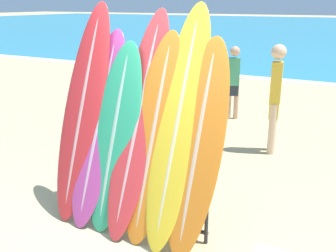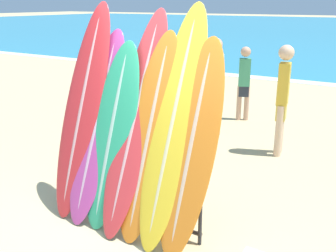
{
  "view_description": "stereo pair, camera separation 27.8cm",
  "coord_description": "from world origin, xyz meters",
  "px_view_note": "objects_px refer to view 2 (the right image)",
  "views": [
    {
      "loc": [
        1.92,
        -3.09,
        2.42
      ],
      "look_at": [
        -0.27,
        1.04,
        0.94
      ],
      "focal_mm": 42.0,
      "sensor_mm": 36.0,
      "label": 1
    },
    {
      "loc": [
        2.16,
        -2.95,
        2.42
      ],
      "look_at": [
        -0.27,
        1.04,
        0.94
      ],
      "focal_mm": 42.0,
      "sensor_mm": 36.0,
      "label": 2
    }
  ],
  "objects_px": {
    "surfboard_rack": "(131,183)",
    "surfboard_slot_5": "(173,125)",
    "surfboard_slot_2": "(112,135)",
    "surfboard_slot_1": "(97,126)",
    "surfboard_slot_3": "(135,121)",
    "surfboard_slot_4": "(149,136)",
    "person_near_water": "(244,81)",
    "person_mid_beach": "(215,83)",
    "surfboard_slot_6": "(192,147)",
    "surfboard_slot_0": "(83,109)",
    "person_far_left": "(283,97)"
  },
  "relations": [
    {
      "from": "surfboard_rack",
      "to": "surfboard_slot_5",
      "type": "relative_size",
      "value": 0.73
    },
    {
      "from": "surfboard_slot_2",
      "to": "surfboard_slot_1",
      "type": "bearing_deg",
      "value": 171.95
    },
    {
      "from": "surfboard_slot_3",
      "to": "surfboard_slot_4",
      "type": "relative_size",
      "value": 1.11
    },
    {
      "from": "surfboard_slot_5",
      "to": "person_near_water",
      "type": "distance_m",
      "value": 4.56
    },
    {
      "from": "surfboard_slot_5",
      "to": "surfboard_slot_2",
      "type": "bearing_deg",
      "value": -172.63
    },
    {
      "from": "surfboard_slot_4",
      "to": "person_near_water",
      "type": "height_order",
      "value": "surfboard_slot_4"
    },
    {
      "from": "surfboard_slot_2",
      "to": "person_mid_beach",
      "type": "height_order",
      "value": "surfboard_slot_2"
    },
    {
      "from": "surfboard_rack",
      "to": "surfboard_slot_1",
      "type": "distance_m",
      "value": 0.76
    },
    {
      "from": "surfboard_rack",
      "to": "surfboard_slot_1",
      "type": "height_order",
      "value": "surfboard_slot_1"
    },
    {
      "from": "person_near_water",
      "to": "person_mid_beach",
      "type": "bearing_deg",
      "value": -123.05
    },
    {
      "from": "surfboard_slot_3",
      "to": "surfboard_slot_4",
      "type": "bearing_deg",
      "value": -14.35
    },
    {
      "from": "surfboard_rack",
      "to": "person_near_water",
      "type": "height_order",
      "value": "person_near_water"
    },
    {
      "from": "surfboard_slot_4",
      "to": "surfboard_slot_1",
      "type": "bearing_deg",
      "value": -179.77
    },
    {
      "from": "surfboard_rack",
      "to": "surfboard_slot_4",
      "type": "distance_m",
      "value": 0.63
    },
    {
      "from": "surfboard_slot_4",
      "to": "surfboard_slot_6",
      "type": "distance_m",
      "value": 0.51
    },
    {
      "from": "surfboard_slot_0",
      "to": "surfboard_slot_2",
      "type": "xyz_separation_m",
      "value": [
        0.49,
        -0.07,
        -0.21
      ]
    },
    {
      "from": "surfboard_slot_2",
      "to": "surfboard_slot_4",
      "type": "relative_size",
      "value": 0.94
    },
    {
      "from": "surfboard_slot_0",
      "to": "surfboard_slot_3",
      "type": "height_order",
      "value": "surfboard_slot_0"
    },
    {
      "from": "person_mid_beach",
      "to": "person_far_left",
      "type": "distance_m",
      "value": 1.43
    },
    {
      "from": "surfboard_rack",
      "to": "person_far_left",
      "type": "distance_m",
      "value": 3.12
    },
    {
      "from": "surfboard_rack",
      "to": "surfboard_slot_1",
      "type": "xyz_separation_m",
      "value": [
        -0.49,
        0.04,
        0.58
      ]
    },
    {
      "from": "surfboard_slot_1",
      "to": "surfboard_slot_4",
      "type": "distance_m",
      "value": 0.72
    },
    {
      "from": "person_far_left",
      "to": "person_mid_beach",
      "type": "bearing_deg",
      "value": 64.36
    },
    {
      "from": "surfboard_slot_5",
      "to": "person_near_water",
      "type": "height_order",
      "value": "surfboard_slot_5"
    },
    {
      "from": "person_mid_beach",
      "to": "person_far_left",
      "type": "xyz_separation_m",
      "value": [
        1.37,
        -0.4,
        -0.01
      ]
    },
    {
      "from": "person_far_left",
      "to": "person_near_water",
      "type": "bearing_deg",
      "value": 28.47
    },
    {
      "from": "surfboard_slot_4",
      "to": "surfboard_slot_6",
      "type": "xyz_separation_m",
      "value": [
        0.51,
        -0.01,
        -0.02
      ]
    },
    {
      "from": "surfboard_slot_5",
      "to": "surfboard_slot_6",
      "type": "relative_size",
      "value": 1.16
    },
    {
      "from": "surfboard_slot_0",
      "to": "person_near_water",
      "type": "bearing_deg",
      "value": 85.97
    },
    {
      "from": "surfboard_slot_0",
      "to": "surfboard_slot_6",
      "type": "bearing_deg",
      "value": -1.85
    },
    {
      "from": "surfboard_slot_3",
      "to": "surfboard_slot_1",
      "type": "bearing_deg",
      "value": -173.3
    },
    {
      "from": "person_mid_beach",
      "to": "surfboard_slot_1",
      "type": "bearing_deg",
      "value": -79.19
    },
    {
      "from": "surfboard_slot_1",
      "to": "surfboard_slot_5",
      "type": "relative_size",
      "value": 0.88
    },
    {
      "from": "surfboard_slot_0",
      "to": "surfboard_slot_5",
      "type": "height_order",
      "value": "surfboard_slot_0"
    },
    {
      "from": "surfboard_slot_6",
      "to": "person_far_left",
      "type": "bearing_deg",
      "value": 88.38
    },
    {
      "from": "surfboard_slot_0",
      "to": "surfboard_slot_3",
      "type": "distance_m",
      "value": 0.74
    },
    {
      "from": "surfboard_slot_1",
      "to": "person_near_water",
      "type": "distance_m",
      "value": 4.52
    },
    {
      "from": "surfboard_slot_2",
      "to": "surfboard_slot_3",
      "type": "distance_m",
      "value": 0.32
    },
    {
      "from": "surfboard_rack",
      "to": "surfboard_slot_3",
      "type": "xyz_separation_m",
      "value": [
        0.01,
        0.1,
        0.69
      ]
    },
    {
      "from": "surfboard_rack",
      "to": "surfboard_slot_4",
      "type": "height_order",
      "value": "surfboard_slot_4"
    },
    {
      "from": "surfboard_slot_4",
      "to": "person_far_left",
      "type": "xyz_separation_m",
      "value": [
        0.59,
        2.93,
        -0.09
      ]
    },
    {
      "from": "person_near_water",
      "to": "surfboard_slot_6",
      "type": "bearing_deg",
      "value": -102.37
    },
    {
      "from": "surfboard_slot_1",
      "to": "surfboard_slot_5",
      "type": "height_order",
      "value": "surfboard_slot_5"
    },
    {
      "from": "surfboard_slot_2",
      "to": "person_near_water",
      "type": "height_order",
      "value": "surfboard_slot_2"
    },
    {
      "from": "person_mid_beach",
      "to": "surfboard_slot_2",
      "type": "bearing_deg",
      "value": -75.07
    },
    {
      "from": "surfboard_slot_3",
      "to": "person_near_water",
      "type": "bearing_deg",
      "value": 95.46
    },
    {
      "from": "surfboard_rack",
      "to": "surfboard_slot_0",
      "type": "distance_m",
      "value": 1.04
    },
    {
      "from": "surfboard_slot_0",
      "to": "surfboard_slot_3",
      "type": "relative_size",
      "value": 1.03
    },
    {
      "from": "surfboard_slot_0",
      "to": "surfboard_slot_6",
      "type": "distance_m",
      "value": 1.48
    },
    {
      "from": "surfboard_slot_1",
      "to": "surfboard_slot_2",
      "type": "xyz_separation_m",
      "value": [
        0.24,
        -0.03,
        -0.06
      ]
    }
  ]
}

